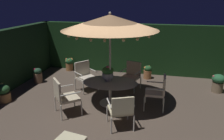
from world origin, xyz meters
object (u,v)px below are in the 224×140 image
(patio_chair_south, at_px, (64,95))
(centerpiece_planter, at_px, (108,72))
(patio_dining_table, at_px, (110,86))
(potted_plant_back_right, at_px, (69,64))
(potted_plant_left_near, at_px, (148,72))
(patio_umbrella, at_px, (110,22))
(patio_chair_north, at_px, (121,109))
(potted_plant_back_center, at_px, (218,82))
(potted_plant_right_near, at_px, (38,75))
(patio_chair_northeast, at_px, (158,90))
(potted_plant_front_corner, at_px, (3,93))
(patio_chair_southeast, at_px, (85,74))
(patio_chair_east, at_px, (132,74))

(patio_chair_south, bearing_deg, centerpiece_planter, 46.19)
(patio_dining_table, relative_size, centerpiece_planter, 3.52)
(potted_plant_back_right, distance_m, potted_plant_left_near, 3.58)
(patio_umbrella, relative_size, patio_chair_north, 2.98)
(potted_plant_back_center, bearing_deg, potted_plant_back_right, 169.58)
(potted_plant_right_near, xyz_separation_m, potted_plant_left_near, (4.14, 1.45, -0.02))
(patio_chair_northeast, distance_m, potted_plant_front_corner, 4.88)
(centerpiece_planter, distance_m, patio_chair_south, 1.51)
(patio_chair_south, bearing_deg, potted_plant_back_center, 30.62)
(potted_plant_back_center, bearing_deg, patio_dining_table, -153.43)
(patio_umbrella, xyz_separation_m, potted_plant_back_right, (-2.62, 2.86, -2.21))
(patio_dining_table, distance_m, patio_chair_northeast, 1.46)
(potted_plant_right_near, bearing_deg, patio_chair_southeast, -6.40)
(centerpiece_planter, height_order, patio_chair_north, centerpiece_planter)
(patio_chair_southeast, relative_size, potted_plant_back_center, 1.57)
(patio_chair_north, relative_size, potted_plant_back_center, 1.46)
(potted_plant_right_near, xyz_separation_m, potted_plant_front_corner, (-0.18, -1.78, -0.02))
(patio_chair_east, relative_size, potted_plant_right_near, 1.64)
(patio_umbrella, bearing_deg, centerpiece_planter, 140.12)
(patio_umbrella, distance_m, patio_chair_east, 2.44)
(patio_dining_table, height_order, patio_umbrella, patio_umbrella)
(potted_plant_right_near, relative_size, potted_plant_back_center, 0.92)
(potted_plant_front_corner, bearing_deg, patio_chair_south, -7.86)
(potted_plant_back_center, bearing_deg, patio_chair_southeast, -169.72)
(patio_chair_northeast, height_order, potted_plant_left_near, patio_chair_northeast)
(patio_umbrella, distance_m, patio_chair_south, 2.41)
(centerpiece_planter, distance_m, potted_plant_back_center, 3.99)
(potted_plant_back_right, height_order, potted_plant_right_near, potted_plant_right_near)
(patio_chair_south, relative_size, potted_plant_front_corner, 1.82)
(patio_dining_table, distance_m, patio_chair_north, 1.46)
(potted_plant_back_center, bearing_deg, patio_umbrella, -153.43)
(patio_chair_north, xyz_separation_m, patio_chair_southeast, (-1.76, 2.22, 0.02))
(patio_umbrella, distance_m, potted_plant_back_center, 4.44)
(patio_chair_north, relative_size, patio_chair_southeast, 0.93)
(patio_dining_table, bearing_deg, potted_plant_right_near, 160.56)
(patio_chair_east, xyz_separation_m, potted_plant_left_near, (0.49, 1.19, -0.28))
(patio_dining_table, bearing_deg, potted_plant_left_near, 69.65)
(patio_umbrella, relative_size, potted_plant_front_corner, 4.85)
(patio_chair_southeast, bearing_deg, patio_chair_east, 16.68)
(patio_dining_table, distance_m, patio_chair_southeast, 1.46)
(patio_chair_northeast, bearing_deg, patio_chair_east, 126.07)
(patio_chair_east, bearing_deg, potted_plant_front_corner, -151.92)
(patio_chair_southeast, relative_size, patio_chair_south, 0.96)
(potted_plant_back_center, height_order, potted_plant_left_near, potted_plant_back_center)
(patio_chair_south, relative_size, potted_plant_right_near, 1.76)
(patio_chair_south, xyz_separation_m, potted_plant_back_right, (-1.51, 3.83, -0.30))
(patio_chair_south, bearing_deg, patio_chair_east, 56.30)
(patio_chair_east, xyz_separation_m, patio_chair_south, (-1.57, -2.36, 0.05))
(patio_chair_northeast, bearing_deg, potted_plant_right_near, 166.64)
(patio_umbrella, bearing_deg, potted_plant_back_center, 26.57)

